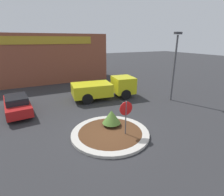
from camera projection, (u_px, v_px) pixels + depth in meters
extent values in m
plane|color=#2D2D30|center=(110.00, 134.00, 10.76)|extent=(120.00, 120.00, 0.00)
cylinder|color=#BCB7AD|center=(110.00, 133.00, 10.73)|extent=(4.76, 4.76, 0.17)
cylinder|color=#4C2D19|center=(110.00, 133.00, 10.73)|extent=(3.90, 3.90, 0.17)
cylinder|color=#4C4C51|center=(126.00, 119.00, 10.20)|extent=(0.07, 0.07, 2.24)
cylinder|color=#B71414|center=(126.00, 108.00, 9.99)|extent=(0.83, 0.03, 0.83)
cylinder|color=brown|center=(112.00, 124.00, 11.51)|extent=(0.08, 0.08, 0.18)
cone|color=#4C752D|center=(111.00, 117.00, 11.34)|extent=(1.20, 1.20, 0.87)
cube|color=gold|center=(123.00, 85.00, 17.59)|extent=(2.20, 2.49, 1.56)
cube|color=gold|center=(92.00, 89.00, 16.62)|extent=(3.89, 2.82, 1.14)
cube|color=black|center=(129.00, 81.00, 17.71)|extent=(0.29, 2.02, 0.54)
cylinder|color=black|center=(118.00, 89.00, 18.74)|extent=(1.02, 0.38, 1.00)
cylinder|color=black|center=(126.00, 95.00, 16.78)|extent=(1.02, 0.38, 1.00)
cylinder|color=black|center=(83.00, 92.00, 17.56)|extent=(1.02, 0.38, 1.00)
cylinder|color=black|center=(87.00, 99.00, 15.60)|extent=(1.02, 0.38, 1.00)
cube|color=brown|center=(48.00, 58.00, 24.19)|extent=(15.13, 6.00, 6.26)
cube|color=#B28E23|center=(49.00, 40.00, 20.88)|extent=(10.59, 0.08, 0.90)
cube|color=#B21919|center=(17.00, 105.00, 13.70)|extent=(2.13, 4.66, 0.69)
cube|color=black|center=(16.00, 99.00, 13.33)|extent=(1.70, 2.30, 0.47)
cylinder|color=black|center=(6.00, 105.00, 14.52)|extent=(0.25, 0.71, 0.69)
cylinder|color=black|center=(26.00, 102.00, 15.31)|extent=(0.25, 0.71, 0.69)
cylinder|color=black|center=(7.00, 117.00, 12.27)|extent=(0.25, 0.71, 0.69)
cylinder|color=black|center=(32.00, 113.00, 13.06)|extent=(0.25, 0.71, 0.69)
cylinder|color=#4C4C51|center=(174.00, 69.00, 15.90)|extent=(0.16, 0.16, 5.92)
cube|color=#38383D|center=(178.00, 33.00, 14.91)|extent=(0.70, 0.30, 0.20)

